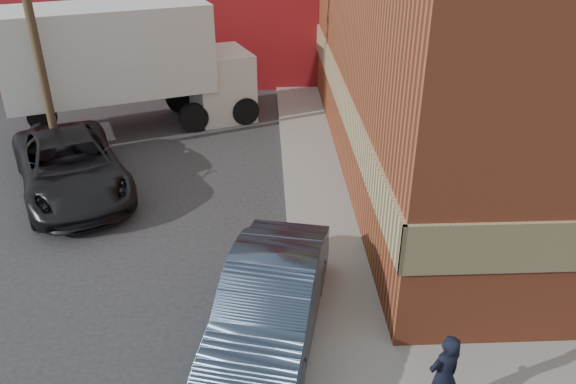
# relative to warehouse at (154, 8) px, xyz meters

# --- Properties ---
(ground) EXTENTS (90.00, 90.00, 0.00)m
(ground) POSITION_rel_warehouse_xyz_m (6.00, -20.00, -2.81)
(ground) COLOR #28282B
(ground) RESTS_ON ground
(sidewalk_west) EXTENTS (1.80, 18.00, 0.12)m
(sidewalk_west) POSITION_rel_warehouse_xyz_m (6.60, -11.00, -2.75)
(sidewalk_west) COLOR gray
(sidewalk_west) RESTS_ON ground
(warehouse) EXTENTS (16.30, 8.30, 5.60)m
(warehouse) POSITION_rel_warehouse_xyz_m (0.00, 0.00, 0.00)
(warehouse) COLOR maroon
(warehouse) RESTS_ON ground
(utility_pole) EXTENTS (2.00, 0.26, 9.00)m
(utility_pole) POSITION_rel_warehouse_xyz_m (-1.50, -11.00, 1.93)
(utility_pole) COLOR #4D3B26
(utility_pole) RESTS_ON ground
(man) EXTENTS (0.69, 0.58, 1.63)m
(man) POSITION_rel_warehouse_xyz_m (7.90, -21.55, -1.88)
(man) COLOR black
(man) RESTS_ON sidewalk_south
(sedan) EXTENTS (2.73, 5.17, 1.62)m
(sedan) POSITION_rel_warehouse_xyz_m (5.20, -19.50, -2.00)
(sedan) COLOR #2C3749
(sedan) RESTS_ON ground
(suv_a) EXTENTS (4.91, 6.43, 1.62)m
(suv_a) POSITION_rel_warehouse_xyz_m (-0.36, -13.26, -2.00)
(suv_a) COLOR black
(suv_a) RESTS_ON ground
(box_truck) EXTENTS (9.26, 5.55, 4.39)m
(box_truck) POSITION_rel_warehouse_xyz_m (0.66, -8.21, -0.28)
(box_truck) COLOR silver
(box_truck) RESTS_ON ground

